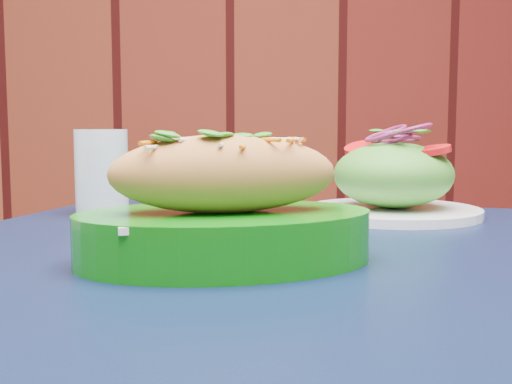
{
  "coord_description": "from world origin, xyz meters",
  "views": [
    {
      "loc": [
        -0.38,
        0.69,
        0.88
      ],
      "look_at": [
        -0.36,
        1.32,
        0.81
      ],
      "focal_mm": 45.0,
      "sensor_mm": 36.0,
      "label": 1
    }
  ],
  "objects": [
    {
      "name": "salad_plate",
      "position": [
        -0.16,
        1.57,
        0.8
      ],
      "size": [
        0.24,
        0.24,
        0.13
      ],
      "rotation": [
        0.0,
        0.0,
        -0.35
      ],
      "color": "white",
      "rests_on": "cafe_table"
    },
    {
      "name": "banh_mi_basket",
      "position": [
        -0.39,
        1.27,
        0.8
      ],
      "size": [
        0.3,
        0.23,
        0.13
      ],
      "rotation": [
        0.0,
        0.0,
        0.19
      ],
      "color": "#0A6B0B",
      "rests_on": "cafe_table"
    },
    {
      "name": "water_glass",
      "position": [
        -0.56,
        1.6,
        0.81
      ],
      "size": [
        0.07,
        0.07,
        0.12
      ],
      "primitive_type": "cylinder",
      "color": "silver",
      "rests_on": "cafe_table"
    },
    {
      "name": "cafe_table",
      "position": [
        -0.33,
        1.34,
        0.66
      ],
      "size": [
        1.01,
        1.01,
        0.75
      ],
      "rotation": [
        0.0,
        0.0,
        -0.31
      ],
      "color": "black",
      "rests_on": "ground"
    }
  ]
}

